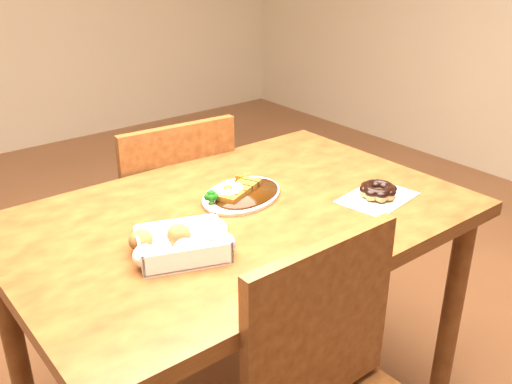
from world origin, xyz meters
TOP-DOWN VIEW (x-y plane):
  - table at (0.00, 0.00)m, footprint 1.20×0.80m
  - chair_far at (0.08, 0.54)m, footprint 0.46×0.46m
  - katsu_curry_plate at (0.05, 0.07)m, footprint 0.30×0.26m
  - donut_box at (-0.23, -0.09)m, footprint 0.25×0.21m
  - pon_de_ring at (0.35, -0.17)m, footprint 0.23×0.18m

SIDE VIEW (x-z plane):
  - chair_far at x=0.08m, z-range 0.04..0.91m
  - table at x=0.00m, z-range 0.28..1.03m
  - katsu_curry_plate at x=0.05m, z-range 0.74..0.79m
  - pon_de_ring at x=0.35m, z-range 0.75..0.79m
  - donut_box at x=-0.23m, z-range 0.75..0.81m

